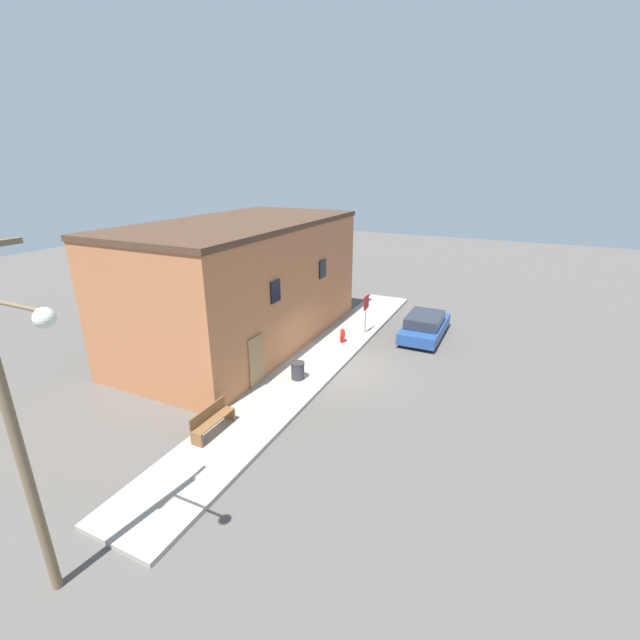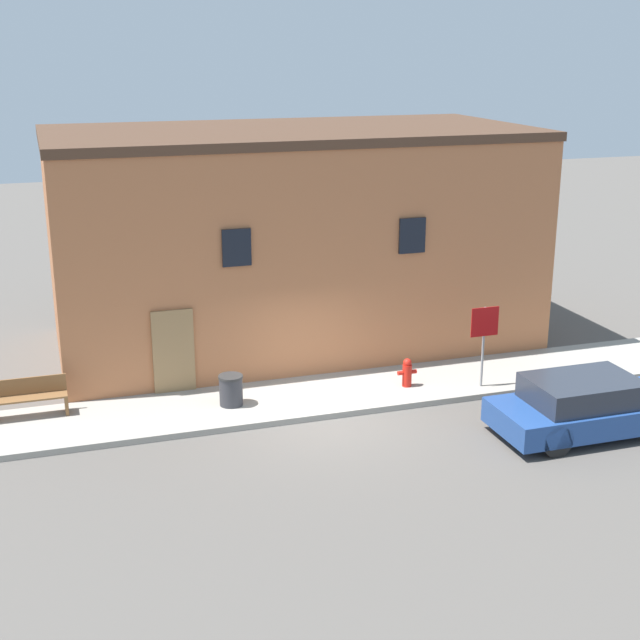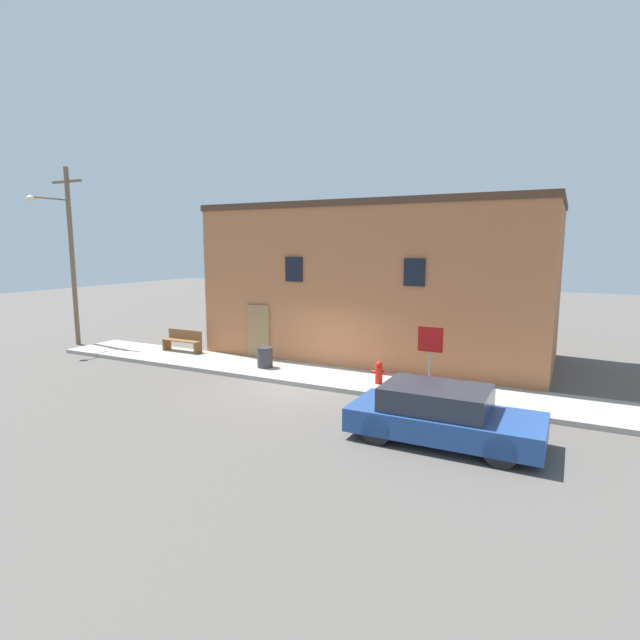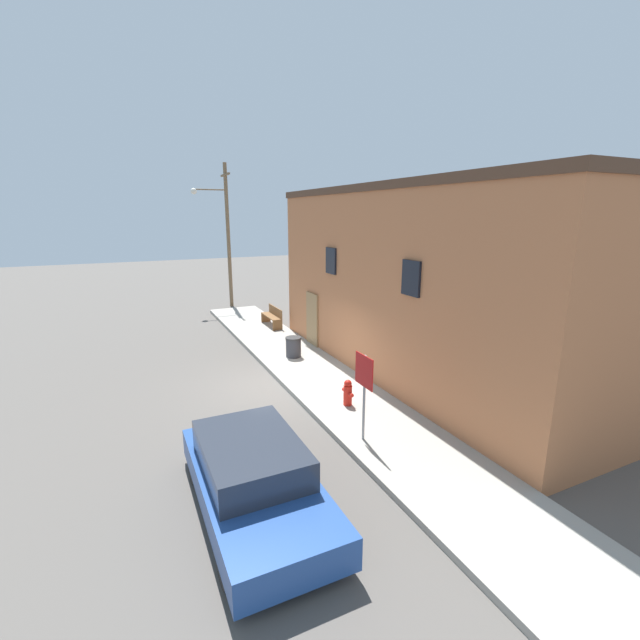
# 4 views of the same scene
# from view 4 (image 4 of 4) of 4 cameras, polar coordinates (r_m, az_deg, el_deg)

# --- Properties ---
(ground_plane) EXTENTS (80.00, 80.00, 0.00)m
(ground_plane) POSITION_cam_4_polar(r_m,az_deg,el_deg) (13.53, -5.28, -8.57)
(ground_plane) COLOR #56514C
(sidewalk) EXTENTS (22.15, 2.49, 0.14)m
(sidewalk) POSITION_cam_4_polar(r_m,az_deg,el_deg) (13.93, -0.43, -7.49)
(sidewalk) COLOR #9E998E
(sidewalk) RESTS_ON ground
(brick_building) EXTENTS (13.00, 6.52, 6.04)m
(brick_building) POSITION_cam_4_polar(r_m,az_deg,el_deg) (14.90, 16.70, 5.10)
(brick_building) COLOR #B26B42
(brick_building) RESTS_ON ground
(fire_hydrant) EXTENTS (0.49, 0.23, 0.72)m
(fire_hydrant) POSITION_cam_4_polar(r_m,az_deg,el_deg) (11.68, 3.72, -9.62)
(fire_hydrant) COLOR red
(fire_hydrant) RESTS_ON sidewalk
(stop_sign) EXTENTS (0.72, 0.06, 2.03)m
(stop_sign) POSITION_cam_4_polar(r_m,az_deg,el_deg) (9.62, 5.89, -8.10)
(stop_sign) COLOR gray
(stop_sign) RESTS_ON sidewalk
(bench) EXTENTS (1.74, 0.44, 0.87)m
(bench) POSITION_cam_4_polar(r_m,az_deg,el_deg) (19.78, -6.34, 0.50)
(bench) COLOR brown
(bench) RESTS_ON sidewalk
(trash_bin) EXTENTS (0.57, 0.57, 0.73)m
(trash_bin) POSITION_cam_4_polar(r_m,az_deg,el_deg) (15.46, -3.57, -3.59)
(trash_bin) COLOR #333338
(trash_bin) RESTS_ON sidewalk
(utility_pole) EXTENTS (1.80, 1.97, 7.84)m
(utility_pole) POSITION_cam_4_polar(r_m,az_deg,el_deg) (24.64, -12.56, 11.72)
(utility_pole) COLOR brown
(utility_pole) RESTS_ON ground
(parked_car) EXTENTS (4.29, 1.87, 1.29)m
(parked_car) POSITION_cam_4_polar(r_m,az_deg,el_deg) (8.17, -8.83, -19.99)
(parked_car) COLOR black
(parked_car) RESTS_ON ground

